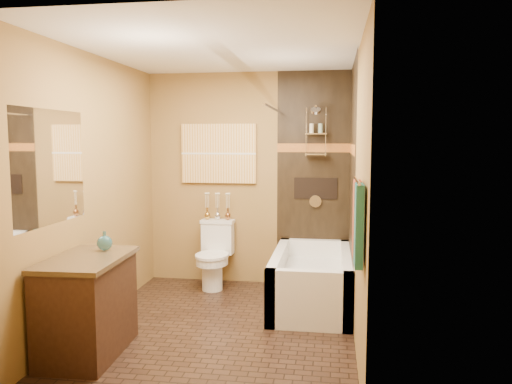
% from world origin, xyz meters
% --- Properties ---
extents(floor, '(3.00, 3.00, 0.00)m').
position_xyz_m(floor, '(0.00, 0.00, 0.00)').
color(floor, black).
rests_on(floor, ground).
extents(wall_left, '(0.02, 3.00, 2.50)m').
position_xyz_m(wall_left, '(-1.20, 0.00, 1.25)').
color(wall_left, olive).
rests_on(wall_left, floor).
extents(wall_right, '(0.02, 3.00, 2.50)m').
position_xyz_m(wall_right, '(1.20, 0.00, 1.25)').
color(wall_right, olive).
rests_on(wall_right, floor).
extents(wall_back, '(2.40, 0.02, 2.50)m').
position_xyz_m(wall_back, '(0.00, 1.50, 1.25)').
color(wall_back, olive).
rests_on(wall_back, floor).
extents(wall_front, '(2.40, 0.02, 2.50)m').
position_xyz_m(wall_front, '(0.00, -1.50, 1.25)').
color(wall_front, olive).
rests_on(wall_front, floor).
extents(ceiling, '(3.00, 3.00, 0.00)m').
position_xyz_m(ceiling, '(0.00, 0.00, 2.50)').
color(ceiling, silver).
rests_on(ceiling, wall_back).
extents(alcove_tile_back, '(0.85, 0.01, 2.50)m').
position_xyz_m(alcove_tile_back, '(0.78, 1.49, 1.25)').
color(alcove_tile_back, black).
rests_on(alcove_tile_back, wall_back).
extents(alcove_tile_right, '(0.01, 1.50, 2.50)m').
position_xyz_m(alcove_tile_right, '(1.19, 0.75, 1.25)').
color(alcove_tile_right, black).
rests_on(alcove_tile_right, wall_right).
extents(mosaic_band_back, '(0.85, 0.01, 0.10)m').
position_xyz_m(mosaic_band_back, '(0.78, 1.48, 1.62)').
color(mosaic_band_back, '#934C1A').
rests_on(mosaic_band_back, alcove_tile_back).
extents(mosaic_band_right, '(0.01, 1.50, 0.10)m').
position_xyz_m(mosaic_band_right, '(1.18, 0.75, 1.62)').
color(mosaic_band_right, '#934C1A').
rests_on(mosaic_band_right, alcove_tile_right).
extents(alcove_niche, '(0.50, 0.01, 0.25)m').
position_xyz_m(alcove_niche, '(0.80, 1.48, 1.15)').
color(alcove_niche, black).
rests_on(alcove_niche, alcove_tile_back).
extents(shower_fixtures, '(0.24, 0.33, 1.16)m').
position_xyz_m(shower_fixtures, '(0.80, 1.38, 1.67)').
color(shower_fixtures, silver).
rests_on(shower_fixtures, floor).
extents(curtain_rod, '(0.03, 1.55, 0.03)m').
position_xyz_m(curtain_rod, '(0.40, 0.75, 2.02)').
color(curtain_rod, silver).
rests_on(curtain_rod, wall_back).
extents(towel_bar, '(0.02, 0.55, 0.02)m').
position_xyz_m(towel_bar, '(1.15, -1.05, 1.45)').
color(towel_bar, silver).
rests_on(towel_bar, wall_right).
extents(towel_teal, '(0.05, 0.22, 0.52)m').
position_xyz_m(towel_teal, '(1.16, -1.18, 1.18)').
color(towel_teal, '#216E6E').
rests_on(towel_teal, towel_bar).
extents(towel_rust, '(0.05, 0.22, 0.52)m').
position_xyz_m(towel_rust, '(1.16, -0.92, 1.18)').
color(towel_rust, maroon).
rests_on(towel_rust, towel_bar).
extents(sunset_painting, '(0.90, 0.04, 0.70)m').
position_xyz_m(sunset_painting, '(-0.35, 1.48, 1.55)').
color(sunset_painting, gold).
rests_on(sunset_painting, wall_back).
extents(vanity_mirror, '(0.01, 1.00, 0.90)m').
position_xyz_m(vanity_mirror, '(-1.19, -0.72, 1.50)').
color(vanity_mirror, white).
rests_on(vanity_mirror, wall_left).
extents(bathtub, '(0.80, 1.50, 0.55)m').
position_xyz_m(bathtub, '(0.80, 0.75, 0.22)').
color(bathtub, white).
rests_on(bathtub, floor).
extents(toilet, '(0.39, 0.58, 0.77)m').
position_xyz_m(toilet, '(-0.35, 1.22, 0.39)').
color(toilet, white).
rests_on(toilet, floor).
extents(vanity, '(0.59, 0.92, 0.79)m').
position_xyz_m(vanity, '(-0.92, -0.72, 0.40)').
color(vanity, black).
rests_on(vanity, floor).
extents(teal_bottle, '(0.16, 0.16, 0.20)m').
position_xyz_m(teal_bottle, '(-0.87, -0.49, 0.88)').
color(teal_bottle, '#225D66').
rests_on(teal_bottle, vanity).
extents(bud_vases, '(0.32, 0.07, 0.31)m').
position_xyz_m(bud_vases, '(-0.35, 1.39, 0.94)').
color(bud_vases, '#B78A39').
rests_on(bud_vases, toilet).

